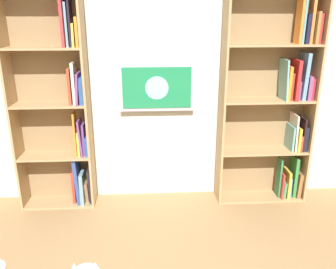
# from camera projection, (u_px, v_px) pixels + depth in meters

# --- Properties ---
(wall_back) EXTENTS (4.52, 0.06, 2.70)m
(wall_back) POSITION_uv_depth(u_px,v_px,m) (160.00, 74.00, 3.64)
(wall_back) COLOR beige
(wall_back) RESTS_ON ground
(bookshelf_left) EXTENTS (0.95, 0.28, 2.22)m
(bookshelf_left) POSITION_uv_depth(u_px,v_px,m) (277.00, 102.00, 3.65)
(bookshelf_left) COLOR tan
(bookshelf_left) RESTS_ON ground
(bookshelf_right) EXTENTS (0.75, 0.28, 2.19)m
(bookshelf_right) POSITION_uv_depth(u_px,v_px,m) (59.00, 108.00, 3.53)
(bookshelf_right) COLOR tan
(bookshelf_right) RESTS_ON ground
(wall_mounted_tv) EXTENTS (0.76, 0.07, 0.48)m
(wall_mounted_tv) POSITION_uv_depth(u_px,v_px,m) (157.00, 87.00, 3.60)
(wall_mounted_tv) COLOR #B7B7BC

